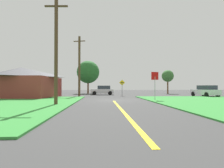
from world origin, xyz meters
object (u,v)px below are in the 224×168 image
Objects in this scene: car_on_crossroad at (205,91)px; oak_tree_left at (168,76)px; direction_sign at (122,86)px; car_approaching_junction at (103,90)px; barn at (21,82)px; pine_tree_center at (88,72)px; utility_pole_near at (56,49)px; utility_pole_mid at (79,66)px; stop_sign at (155,80)px.

car_on_crossroad is 11.30m from oak_tree_left.
car_approaching_junction is at bearing 127.49° from direction_sign.
direction_sign is 14.30m from barn.
barn is at bearing -120.20° from pine_tree_center.
utility_pole_near is (-3.76, -17.70, 3.54)m from car_approaching_junction.
car_approaching_junction is 0.44× the size of utility_pole_mid.
utility_pole_mid is at bearing -59.50° from stop_sign.
stop_sign reaches higher than direction_sign.
pine_tree_center is (-3.03, 6.24, 3.71)m from car_approaching_junction.
stop_sign is 19.51m from oak_tree_left.
direction_sign is at bearing -141.76° from oak_tree_left.
utility_pole_near is 0.93× the size of utility_pole_mid.
utility_pole_mid is at bearing 51.46° from car_approaching_junction.
direction_sign is at bearing -90.36° from stop_sign.
car_on_crossroad is 22.33m from pine_tree_center.
oak_tree_left is at bearing 25.39° from barn.
stop_sign is at bearing -114.34° from oak_tree_left.
utility_pole_mid is at bearing -175.44° from direction_sign.
car_approaching_junction is 5.00m from direction_sign.
car_approaching_junction is at bearing 51.25° from utility_pole_mid.
car_approaching_junction is 0.48× the size of utility_pole_near.
car_approaching_junction is at bearing -82.45° from stop_sign.
car_approaching_junction is 13.15m from barn.
barn reaches higher than car_approaching_junction.
barn is at bearing 124.38° from utility_pole_near.
oak_tree_left is at bearing 0.04° from car_on_crossroad.
stop_sign reaches higher than car_on_crossroad.
pine_tree_center is at bearing 173.01° from oak_tree_left.
stop_sign is 21.56m from pine_tree_center.
car_on_crossroad is 0.49× the size of barn.
pine_tree_center is (-16.38, 2.01, 0.91)m from oak_tree_left.
direction_sign is at bearing 4.56° from utility_pole_mid.
oak_tree_left reaches higher than stop_sign.
stop_sign is 11.82m from car_on_crossroad.
utility_pole_near is at bearing -90.82° from utility_pole_mid.
oak_tree_left is 16.52m from pine_tree_center.
direction_sign is 0.37× the size of pine_tree_center.
pine_tree_center reaches higher than stop_sign.
utility_pole_near reaches higher than direction_sign.
utility_pole_mid is at bearing 75.43° from car_on_crossroad.
car_approaching_junction is 7.86m from pine_tree_center.
stop_sign is 0.33× the size of utility_pole_mid.
utility_pole_near reaches higher than car_on_crossroad.
direction_sign is at bearing 69.33° from car_on_crossroad.
car_approaching_junction is at bearing 58.14° from car_on_crossroad.
utility_pole_mid is 1.32× the size of pine_tree_center.
utility_pole_near reaches higher than barn.
oak_tree_left is at bearing 38.24° from direction_sign.
stop_sign is at bearing -76.36° from direction_sign.
utility_pole_mid is (-8.90, 9.05, 2.52)m from stop_sign.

